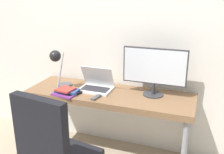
{
  "coord_description": "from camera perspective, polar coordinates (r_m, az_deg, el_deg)",
  "views": [
    {
      "loc": [
        0.86,
        -2.04,
        1.74
      ],
      "look_at": [
        0.04,
        0.25,
        0.93
      ],
      "focal_mm": 42.0,
      "sensor_mm": 36.0,
      "label": 1
    }
  ],
  "objects": [
    {
      "name": "media_remote",
      "position": [
        2.62,
        -7.95,
        -3.7
      ],
      "size": [
        0.1,
        0.17,
        0.02
      ],
      "color": "black",
      "rests_on": "desk"
    },
    {
      "name": "tv_remote",
      "position": [
        2.53,
        -3.5,
        -4.47
      ],
      "size": [
        0.06,
        0.14,
        0.02
      ],
      "color": "#4C4C51",
      "rests_on": "desk"
    },
    {
      "name": "laptop",
      "position": [
        2.73,
        -3.47,
        -1.78
      ],
      "size": [
        0.34,
        0.26,
        0.25
      ],
      "color": "silver",
      "rests_on": "desk"
    },
    {
      "name": "book_stack",
      "position": [
        2.66,
        -9.93,
        -3.13
      ],
      "size": [
        0.26,
        0.22,
        0.06
      ],
      "color": "#753384",
      "rests_on": "desk"
    },
    {
      "name": "wall_back",
      "position": [
        2.83,
        1.82,
        9.52
      ],
      "size": [
        8.0,
        0.05,
        2.6
      ],
      "color": "silver",
      "rests_on": "ground_plane"
    },
    {
      "name": "desk_lamp",
      "position": [
        2.71,
        -11.78,
        3.14
      ],
      "size": [
        0.15,
        0.3,
        0.43
      ],
      "color": "#4C4C51",
      "rests_on": "desk"
    },
    {
      "name": "desk",
      "position": [
        2.69,
        -0.58,
        -4.8
      ],
      "size": [
        1.7,
        0.55,
        0.75
      ],
      "color": "brown",
      "rests_on": "ground_plane"
    },
    {
      "name": "monitor",
      "position": [
        2.55,
        9.22,
        1.75
      ],
      "size": [
        0.62,
        0.2,
        0.47
      ],
      "color": "#333338",
      "rests_on": "desk"
    }
  ]
}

